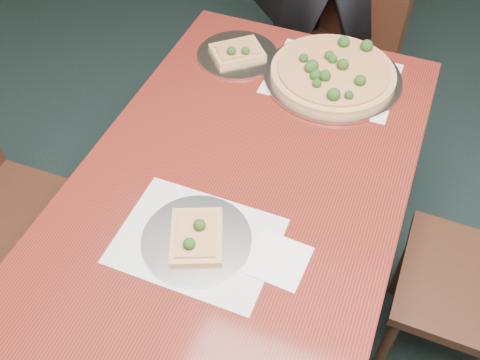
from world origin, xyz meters
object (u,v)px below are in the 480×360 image
at_px(pizza_pan, 333,73).
at_px(slice_plate_near, 197,238).
at_px(dining_table, 240,200).
at_px(chair_far, 342,44).
at_px(slice_plate_far, 237,53).

distance_m(pizza_pan, slice_plate_near, 0.77).
height_order(dining_table, chair_far, chair_far).
relative_size(slice_plate_near, slice_plate_far, 1.00).
height_order(slice_plate_near, slice_plate_far, slice_plate_near).
distance_m(chair_far, pizza_pan, 0.61).
bearing_deg(slice_plate_far, chair_far, 63.65).
relative_size(chair_far, pizza_pan, 1.99).
bearing_deg(chair_far, dining_table, -71.46).
xyz_separation_m(dining_table, slice_plate_far, (-0.22, 0.53, 0.10)).
xyz_separation_m(dining_table, slice_plate_near, (-0.03, -0.23, 0.11)).
xyz_separation_m(pizza_pan, slice_plate_far, (-0.34, -0.00, -0.01)).
xyz_separation_m(dining_table, pizza_pan, (0.12, 0.53, 0.12)).
bearing_deg(dining_table, slice_plate_far, 112.58).
relative_size(chair_far, slice_plate_near, 3.25).
xyz_separation_m(chair_far, pizza_pan, (0.07, -0.54, 0.26)).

